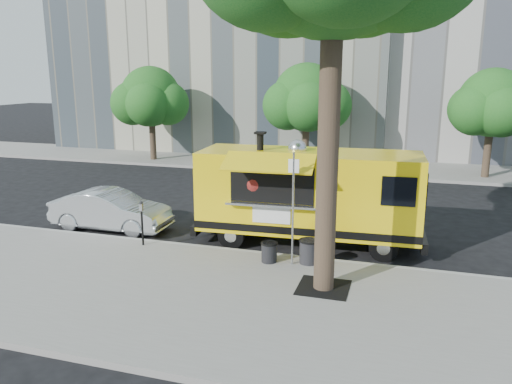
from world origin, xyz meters
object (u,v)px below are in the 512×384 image
sign_post (293,202)px  food_truck (307,194)px  far_tree_c (493,103)px  parking_meter (142,218)px  far_tree_a (151,97)px  far_tree_b (307,98)px  sedan (111,210)px  trash_bin_left (269,251)px  trash_bin_right (309,251)px

sign_post → food_truck: bearing=91.0°
far_tree_c → parking_meter: size_ratio=3.90×
far_tree_a → far_tree_c: bearing=0.3°
far_tree_b → sign_post: size_ratio=1.83×
far_tree_c → parking_meter: (-11.00, -13.75, -2.74)m
far_tree_b → parking_meter: (-2.00, -14.05, -2.85)m
sign_post → food_truck: size_ratio=0.43×
sedan → trash_bin_left: sedan is taller
far_tree_b → parking_meter: bearing=-98.1°
food_truck → sedan: size_ratio=1.72×
far_tree_c → trash_bin_left: far_tree_c is taller
far_tree_a → sedan: (5.01, -12.20, -3.11)m
sign_post → trash_bin_left: (-0.63, -0.01, -1.41)m
food_truck → sedan: bearing=-178.9°
food_truck → trash_bin_right: bearing=-80.0°
far_tree_c → trash_bin_left: bearing=-116.9°
parking_meter → trash_bin_left: (3.92, -0.21, -0.54)m
far_tree_a → sign_post: 18.14m
far_tree_c → sedan: far_tree_c is taller
far_tree_a → trash_bin_left: bearing=-51.8°
sedan → trash_bin_right: 7.09m
far_tree_b → trash_bin_left: size_ratio=10.20×
trash_bin_left → trash_bin_right: bearing=12.4°
far_tree_c → parking_meter: 17.82m
far_tree_a → trash_bin_right: size_ratio=8.32×
far_tree_a → parking_meter: size_ratio=4.01×
far_tree_a → parking_meter: bearing=-62.9°
food_truck → sedan: (-6.50, -0.47, -0.92)m
far_tree_c → parking_meter: bearing=-128.7°
far_tree_b → parking_meter: size_ratio=4.12×
parking_meter → trash_bin_right: parking_meter is taller
trash_bin_left → sign_post: bearing=1.0°
parking_meter → trash_bin_right: 4.98m
far_tree_b → trash_bin_left: far_tree_b is taller
far_tree_a → far_tree_b: bearing=2.5°
sign_post → parking_meter: size_ratio=2.25×
food_truck → far_tree_a: bearing=131.4°
parking_meter → trash_bin_right: (4.95, 0.02, -0.49)m
far_tree_a → trash_bin_left: (10.92, -13.86, -3.34)m
parking_meter → food_truck: 4.94m
sedan → trash_bin_left: 6.14m
parking_meter → food_truck: (4.51, 1.92, 0.60)m
sign_post → sedan: bearing=165.8°
far_tree_b → far_tree_c: size_ratio=1.06×
far_tree_a → sedan: size_ratio=1.33×
parking_meter → sign_post: bearing=-2.5°
trash_bin_left → parking_meter: bearing=176.9°
sedan → trash_bin_right: (6.94, -1.43, -0.17)m
sign_post → trash_bin_right: size_ratio=4.66×
parking_meter → food_truck: bearing=23.0°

